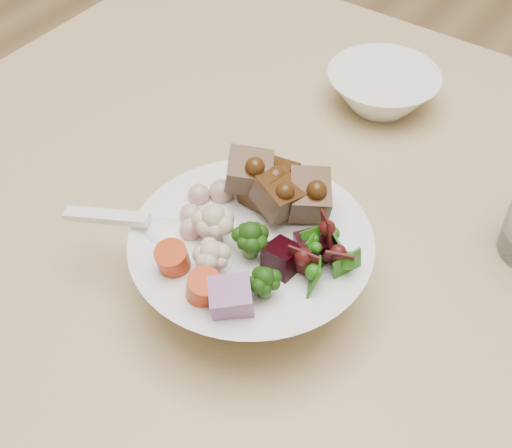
# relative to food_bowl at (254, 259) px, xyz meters

# --- Properties ---
(food_bowl) EXTENTS (0.22, 0.22, 0.12)m
(food_bowl) POSITION_rel_food_bowl_xyz_m (0.00, 0.00, 0.00)
(food_bowl) COLOR white
(food_bowl) RESTS_ON dining_table
(soup_spoon) EXTENTS (0.12, 0.06, 0.02)m
(soup_spoon) POSITION_rel_food_bowl_xyz_m (-0.08, -0.04, 0.03)
(soup_spoon) COLOR white
(soup_spoon) RESTS_ON food_bowl
(side_bowl) EXTENTS (0.14, 0.14, 0.05)m
(side_bowl) POSITION_rel_food_bowl_xyz_m (-0.04, 0.32, -0.01)
(side_bowl) COLOR white
(side_bowl) RESTS_ON dining_table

